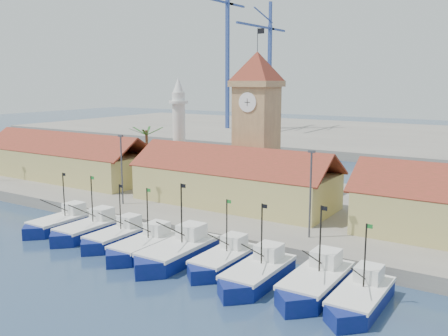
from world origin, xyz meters
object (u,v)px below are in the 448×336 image
Objects in this scene: boat_4 at (176,254)px; clock_tower at (257,120)px; minaret at (179,129)px; boat_0 at (60,224)px.

clock_tower reaches higher than boat_4.
clock_tower is 1.39× the size of minaret.
clock_tower is at bearing 100.35° from boat_4.
clock_tower reaches higher than minaret.
boat_0 is at bearing -87.14° from minaret.
boat_0 is 28.90m from clock_tower.
boat_4 is 33.43m from minaret.
boat_4 is at bearing -53.11° from minaret.
boat_0 is 0.57× the size of minaret.
boat_4 is (18.10, -0.98, 0.10)m from boat_0.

